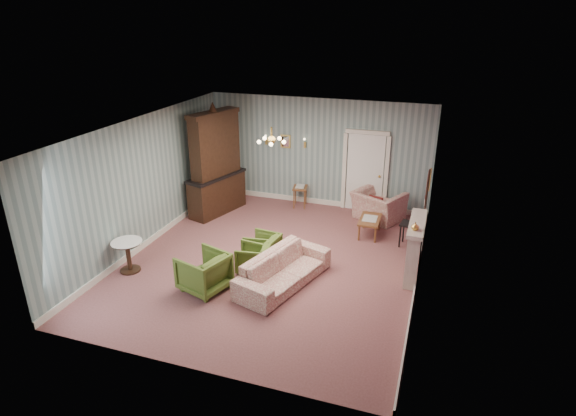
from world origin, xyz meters
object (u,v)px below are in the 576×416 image
(olive_chair_a, at_px, (204,270))
(olive_chair_b, at_px, (254,256))
(coffee_table, at_px, (369,227))
(pedestal_table, at_px, (129,256))
(olive_chair_c, at_px, (262,247))
(side_table_black, at_px, (408,235))
(fireplace, at_px, (415,248))
(dresser, at_px, (215,160))
(wingback_chair, at_px, (379,201))
(sofa_chintz, at_px, (284,264))

(olive_chair_a, relative_size, olive_chair_b, 1.24)
(coffee_table, xyz_separation_m, pedestal_table, (-4.37, -3.25, 0.12))
(olive_chair_c, relative_size, side_table_black, 1.20)
(olive_chair_a, bearing_deg, pedestal_table, -77.14)
(fireplace, height_order, coffee_table, fireplace)
(dresser, bearing_deg, fireplace, -1.28)
(olive_chair_a, relative_size, dresser, 0.29)
(wingback_chair, height_order, dresser, dresser)
(olive_chair_a, xyz_separation_m, olive_chair_b, (0.63, 0.96, -0.08))
(wingback_chair, xyz_separation_m, pedestal_table, (-4.42, -4.26, -0.16))
(olive_chair_c, height_order, coffee_table, olive_chair_c)
(dresser, bearing_deg, coffee_table, 14.58)
(fireplace, xyz_separation_m, coffee_table, (-1.14, 1.54, -0.36))
(sofa_chintz, distance_m, wingback_chair, 3.93)
(olive_chair_a, xyz_separation_m, dresser, (-1.47, 3.55, 1.01))
(wingback_chair, distance_m, pedestal_table, 6.14)
(wingback_chair, bearing_deg, olive_chair_a, 85.66)
(olive_chair_a, bearing_deg, olive_chair_c, 172.67)
(coffee_table, bearing_deg, dresser, 177.82)
(fireplace, relative_size, coffee_table, 1.66)
(olive_chair_a, bearing_deg, wingback_chair, 166.48)
(olive_chair_a, relative_size, sofa_chintz, 0.38)
(wingback_chair, bearing_deg, pedestal_table, 70.45)
(sofa_chintz, relative_size, coffee_table, 2.57)
(side_table_black, bearing_deg, sofa_chintz, -131.51)
(olive_chair_c, relative_size, dresser, 0.24)
(fireplace, bearing_deg, pedestal_table, -162.70)
(sofa_chintz, relative_size, side_table_black, 3.86)
(olive_chair_c, bearing_deg, coffee_table, 142.51)
(dresser, bearing_deg, sofa_chintz, -28.62)
(olive_chair_a, xyz_separation_m, olive_chair_c, (0.64, 1.38, -0.08))
(wingback_chair, bearing_deg, side_table_black, 150.69)
(olive_chair_c, bearing_deg, dresser, -129.21)
(olive_chair_b, height_order, olive_chair_c, olive_chair_c)
(sofa_chintz, bearing_deg, wingback_chair, -1.68)
(coffee_table, height_order, pedestal_table, pedestal_table)
(wingback_chair, relative_size, pedestal_table, 1.70)
(sofa_chintz, xyz_separation_m, fireplace, (2.36, 1.18, 0.16))
(side_table_black, bearing_deg, fireplace, -80.41)
(fireplace, distance_m, side_table_black, 1.30)
(olive_chair_b, xyz_separation_m, coffee_table, (1.95, 2.43, -0.12))
(olive_chair_b, height_order, sofa_chintz, sofa_chintz)
(olive_chair_c, distance_m, sofa_chintz, 1.02)
(fireplace, bearing_deg, sofa_chintz, -153.36)
(wingback_chair, relative_size, coffee_table, 1.36)
(dresser, distance_m, side_table_black, 5.13)
(olive_chair_b, height_order, fireplace, fireplace)
(olive_chair_b, bearing_deg, wingback_chair, 141.72)
(sofa_chintz, bearing_deg, pedestal_table, 116.71)
(olive_chair_b, relative_size, pedestal_table, 0.99)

